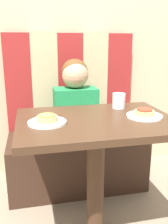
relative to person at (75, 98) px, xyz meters
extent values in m
cube|color=#C6B28E|center=(0.00, 0.32, 0.57)|extent=(7.00, 0.05, 2.60)
cube|color=#382319|center=(0.00, 0.00, -0.52)|extent=(1.07, 0.54, 0.42)
cube|color=maroon|center=(-0.43, 0.23, 0.09)|extent=(0.21, 0.07, 0.80)
cube|color=tan|center=(-0.21, 0.23, 0.09)|extent=(0.21, 0.07, 0.80)
cube|color=maroon|center=(0.00, 0.23, 0.09)|extent=(0.21, 0.07, 0.80)
cube|color=tan|center=(0.21, 0.23, 0.09)|extent=(0.21, 0.07, 0.80)
cube|color=maroon|center=(0.43, 0.23, 0.09)|extent=(0.21, 0.07, 0.80)
cube|color=#422B1C|center=(0.00, -0.63, 0.00)|extent=(0.85, 0.62, 0.03)
cylinder|color=#422B1C|center=(0.00, -0.63, -0.38)|extent=(0.10, 0.10, 0.71)
cube|color=#1E8447|center=(0.00, 0.00, -0.12)|extent=(0.33, 0.20, 0.39)
sphere|color=tan|center=(0.00, 0.00, 0.18)|extent=(0.20, 0.20, 0.20)
sphere|color=brown|center=(0.00, 0.02, 0.19)|extent=(0.20, 0.20, 0.20)
cylinder|color=white|center=(-0.27, -0.65, 0.02)|extent=(0.20, 0.20, 0.01)
cylinder|color=white|center=(0.27, -0.65, 0.02)|extent=(0.20, 0.20, 0.01)
cylinder|color=tan|center=(-0.27, -0.65, 0.04)|extent=(0.11, 0.11, 0.03)
cylinder|color=gold|center=(-0.27, -0.65, 0.06)|extent=(0.08, 0.08, 0.01)
cylinder|color=tan|center=(0.27, -0.65, 0.04)|extent=(0.11, 0.11, 0.03)
cylinder|color=#B73823|center=(0.27, -0.65, 0.06)|extent=(0.08, 0.08, 0.01)
cylinder|color=silver|center=(0.19, -0.44, 0.06)|extent=(0.08, 0.08, 0.09)
camera|label=1|loc=(-0.34, -1.87, 0.41)|focal=40.00mm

